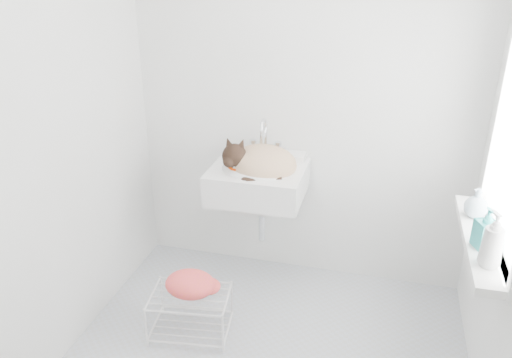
% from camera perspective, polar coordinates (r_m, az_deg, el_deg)
% --- Properties ---
extents(back_wall, '(2.20, 0.02, 2.50)m').
position_cam_1_polar(back_wall, '(3.23, 5.34, 9.21)').
color(back_wall, white).
rests_on(back_wall, ground).
extents(left_wall, '(0.02, 2.00, 2.50)m').
position_cam_1_polar(left_wall, '(2.75, -21.91, 4.96)').
color(left_wall, white).
rests_on(left_wall, ground).
extents(windowsill, '(0.16, 0.88, 0.04)m').
position_cam_1_polar(windowsill, '(2.64, 23.98, -6.25)').
color(windowsill, white).
rests_on(windowsill, right_wall).
extents(sink, '(0.58, 0.51, 0.23)m').
position_cam_1_polar(sink, '(3.16, 0.24, 1.31)').
color(sink, white).
rests_on(sink, back_wall).
extents(faucet, '(0.21, 0.15, 0.21)m').
position_cam_1_polar(faucet, '(3.27, 1.05, 4.75)').
color(faucet, silver).
rests_on(faucet, sink).
extents(cat, '(0.47, 0.40, 0.28)m').
position_cam_1_polar(cat, '(3.12, 0.38, 1.85)').
color(cat, tan).
rests_on(cat, sink).
extents(wire_rack, '(0.48, 0.37, 0.27)m').
position_cam_1_polar(wire_rack, '(3.10, -7.39, -14.48)').
color(wire_rack, silver).
rests_on(wire_rack, floor).
extents(towel, '(0.30, 0.22, 0.12)m').
position_cam_1_polar(towel, '(3.02, -7.38, -12.13)').
color(towel, orange).
rests_on(towel, wire_rack).
extents(bottle_a, '(0.10, 0.10, 0.21)m').
position_cam_1_polar(bottle_a, '(2.41, 24.59, -8.84)').
color(bottle_a, silver).
rests_on(bottle_a, windowsill).
extents(bottle_b, '(0.11, 0.12, 0.19)m').
position_cam_1_polar(bottle_b, '(2.54, 24.12, -6.97)').
color(bottle_b, teal).
rests_on(bottle_b, windowsill).
extents(bottle_c, '(0.16, 0.16, 0.15)m').
position_cam_1_polar(bottle_c, '(2.80, 23.34, -3.87)').
color(bottle_c, silver).
rests_on(bottle_c, windowsill).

